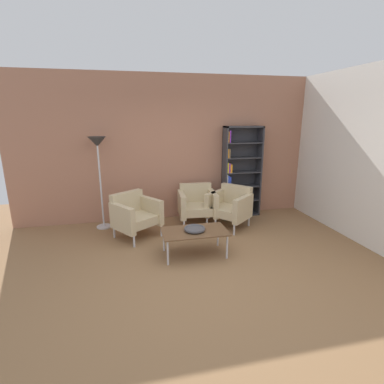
{
  "coord_description": "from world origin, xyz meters",
  "views": [
    {
      "loc": [
        -0.95,
        -3.41,
        2.11
      ],
      "look_at": [
        -0.01,
        0.84,
        0.95
      ],
      "focal_mm": 27.0,
      "sensor_mm": 36.0,
      "label": 1
    }
  ],
  "objects_px": {
    "armchair_corner_red": "(197,204)",
    "armchair_spare_guest": "(230,206)",
    "armchair_by_bookshelf": "(135,214)",
    "floor_lamp_torchiere": "(98,153)",
    "decorative_bowl": "(195,229)",
    "bookshelf_tall": "(239,173)",
    "coffee_table_low": "(195,233)"
  },
  "relations": [
    {
      "from": "bookshelf_tall",
      "to": "armchair_spare_guest",
      "type": "xyz_separation_m",
      "value": [
        -0.4,
        -0.62,
        -0.51
      ]
    },
    {
      "from": "bookshelf_tall",
      "to": "decorative_bowl",
      "type": "relative_size",
      "value": 5.94
    },
    {
      "from": "floor_lamp_torchiere",
      "to": "bookshelf_tall",
      "type": "bearing_deg",
      "value": 3.16
    },
    {
      "from": "armchair_corner_red",
      "to": "armchair_spare_guest",
      "type": "relative_size",
      "value": 0.82
    },
    {
      "from": "coffee_table_low",
      "to": "armchair_corner_red",
      "type": "bearing_deg",
      "value": 75.08
    },
    {
      "from": "armchair_by_bookshelf",
      "to": "decorative_bowl",
      "type": "bearing_deg",
      "value": -82.29
    },
    {
      "from": "coffee_table_low",
      "to": "armchair_by_bookshelf",
      "type": "height_order",
      "value": "armchair_by_bookshelf"
    },
    {
      "from": "coffee_table_low",
      "to": "armchair_spare_guest",
      "type": "xyz_separation_m",
      "value": [
        0.95,
        1.04,
        0.05
      ]
    },
    {
      "from": "bookshelf_tall",
      "to": "coffee_table_low",
      "type": "height_order",
      "value": "bookshelf_tall"
    },
    {
      "from": "coffee_table_low",
      "to": "decorative_bowl",
      "type": "height_order",
      "value": "decorative_bowl"
    },
    {
      "from": "bookshelf_tall",
      "to": "coffee_table_low",
      "type": "distance_m",
      "value": 2.21
    },
    {
      "from": "bookshelf_tall",
      "to": "floor_lamp_torchiere",
      "type": "bearing_deg",
      "value": -176.84
    },
    {
      "from": "floor_lamp_torchiere",
      "to": "armchair_corner_red",
      "type": "bearing_deg",
      "value": -6.17
    },
    {
      "from": "coffee_table_low",
      "to": "decorative_bowl",
      "type": "xyz_separation_m",
      "value": [
        -0.0,
        0.0,
        0.07
      ]
    },
    {
      "from": "armchair_corner_red",
      "to": "floor_lamp_torchiere",
      "type": "height_order",
      "value": "floor_lamp_torchiere"
    },
    {
      "from": "armchair_corner_red",
      "to": "armchair_by_bookshelf",
      "type": "relative_size",
      "value": 0.82
    },
    {
      "from": "armchair_by_bookshelf",
      "to": "coffee_table_low",
      "type": "bearing_deg",
      "value": -82.29
    },
    {
      "from": "bookshelf_tall",
      "to": "armchair_corner_red",
      "type": "height_order",
      "value": "bookshelf_tall"
    },
    {
      "from": "armchair_by_bookshelf",
      "to": "floor_lamp_torchiere",
      "type": "bearing_deg",
      "value": 101.06
    },
    {
      "from": "coffee_table_low",
      "to": "armchair_by_bookshelf",
      "type": "xyz_separation_m",
      "value": [
        -0.87,
        0.94,
        0.05
      ]
    },
    {
      "from": "armchair_corner_red",
      "to": "armchair_spare_guest",
      "type": "xyz_separation_m",
      "value": [
        0.6,
        -0.27,
        0.0
      ]
    },
    {
      "from": "bookshelf_tall",
      "to": "decorative_bowl",
      "type": "xyz_separation_m",
      "value": [
        -1.35,
        -1.66,
        -0.49
      ]
    },
    {
      "from": "bookshelf_tall",
      "to": "armchair_spare_guest",
      "type": "relative_size",
      "value": 2.0
    },
    {
      "from": "decorative_bowl",
      "to": "floor_lamp_torchiere",
      "type": "relative_size",
      "value": 0.18
    },
    {
      "from": "decorative_bowl",
      "to": "armchair_corner_red",
      "type": "relative_size",
      "value": 0.41
    },
    {
      "from": "armchair_spare_guest",
      "to": "floor_lamp_torchiere",
      "type": "bearing_deg",
      "value": -140.72
    },
    {
      "from": "coffee_table_low",
      "to": "armchair_by_bookshelf",
      "type": "distance_m",
      "value": 1.28
    },
    {
      "from": "decorative_bowl",
      "to": "armchair_corner_red",
      "type": "height_order",
      "value": "armchair_corner_red"
    },
    {
      "from": "armchair_corner_red",
      "to": "decorative_bowl",
      "type": "bearing_deg",
      "value": -100.98
    },
    {
      "from": "bookshelf_tall",
      "to": "floor_lamp_torchiere",
      "type": "distance_m",
      "value": 2.87
    },
    {
      "from": "floor_lamp_torchiere",
      "to": "coffee_table_low",
      "type": "bearing_deg",
      "value": -45.69
    },
    {
      "from": "armchair_corner_red",
      "to": "armchair_by_bookshelf",
      "type": "bearing_deg",
      "value": -159.24
    }
  ]
}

